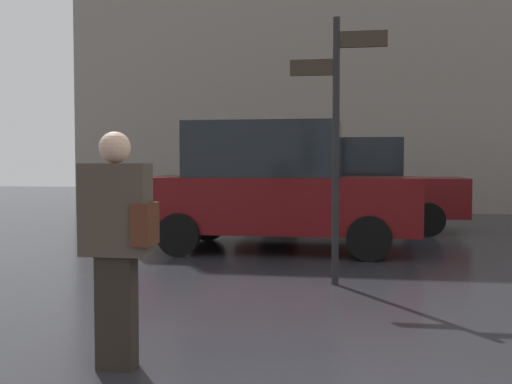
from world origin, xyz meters
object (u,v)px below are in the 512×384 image
parked_car_left (275,186)px  street_signpost (336,124)px  pedestrian_with_bag (118,235)px  parked_car_distant (346,184)px

parked_car_left → street_signpost: 2.94m
parked_car_left → pedestrian_with_bag: bearing=87.2°
pedestrian_with_bag → parked_car_left: bearing=121.6°
parked_car_distant → street_signpost: (-0.05, -5.71, 0.87)m
street_signpost → parked_car_distant: bearing=89.5°
parked_car_distant → street_signpost: size_ratio=1.50×
pedestrian_with_bag → parked_car_distant: bearing=115.7°
pedestrian_with_bag → parked_car_distant: parked_car_distant is taller
parked_car_distant → parked_car_left: bearing=-113.1°
pedestrian_with_bag → parked_car_left: 5.69m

